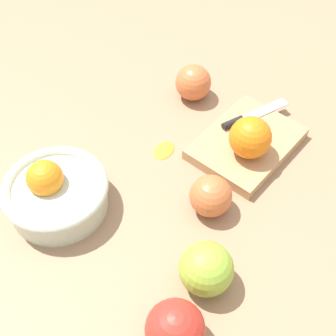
{
  "coord_description": "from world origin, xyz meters",
  "views": [
    {
      "loc": [
        -0.38,
        -0.31,
        0.67
      ],
      "look_at": [
        -0.02,
        0.07,
        0.04
      ],
      "focal_mm": 49.86,
      "sensor_mm": 36.0,
      "label": 1
    }
  ],
  "objects": [
    {
      "name": "orange_on_board",
      "position": [
        0.13,
        0.0,
        0.06
      ],
      "size": [
        0.08,
        0.08,
        0.08
      ],
      "primitive_type": "sphere",
      "color": "orange",
      "rests_on": "cutting_board"
    },
    {
      "name": "citrus_peel",
      "position": [
        0.03,
        0.13,
        0.0
      ],
      "size": [
        0.06,
        0.05,
        0.01
      ],
      "primitive_type": "ellipsoid",
      "rotation": [
        0.0,
        0.0,
        3.41
      ],
      "color": "orange",
      "rests_on": "ground_plane"
    },
    {
      "name": "bowl",
      "position": [
        -0.19,
        0.16,
        0.04
      ],
      "size": [
        0.18,
        0.18,
        0.1
      ],
      "color": "beige",
      "rests_on": "ground_plane"
    },
    {
      "name": "apple_mid_center",
      "position": [
        -0.01,
        -0.03,
        0.04
      ],
      "size": [
        0.07,
        0.07,
        0.07
      ],
      "primitive_type": "sphere",
      "color": "#CC6638",
      "rests_on": "ground_plane"
    },
    {
      "name": "cutting_board",
      "position": [
        0.15,
        0.02,
        0.01
      ],
      "size": [
        0.22,
        0.17,
        0.02
      ],
      "primitive_type": "cube",
      "rotation": [
        0.0,
        0.0,
        0.09
      ],
      "color": "tan",
      "rests_on": "ground_plane"
    },
    {
      "name": "knife",
      "position": [
        0.19,
        0.06,
        0.03
      ],
      "size": [
        0.15,
        0.05,
        0.01
      ],
      "color": "silver",
      "rests_on": "cutting_board"
    },
    {
      "name": "apple_front_left",
      "position": [
        -0.21,
        -0.15,
        0.04
      ],
      "size": [
        0.08,
        0.08,
        0.08
      ],
      "primitive_type": "sphere",
      "color": "red",
      "rests_on": "ground_plane"
    },
    {
      "name": "apple_front_left_2",
      "position": [
        -0.11,
        -0.12,
        0.04
      ],
      "size": [
        0.08,
        0.08,
        0.08
      ],
      "primitive_type": "sphere",
      "color": "#8EB738",
      "rests_on": "ground_plane"
    },
    {
      "name": "apple_back_right",
      "position": [
        0.18,
        0.2,
        0.04
      ],
      "size": [
        0.08,
        0.08,
        0.08
      ],
      "primitive_type": "sphere",
      "color": "#CC6638",
      "rests_on": "ground_plane"
    },
    {
      "name": "ground_plane",
      "position": [
        0.0,
        0.0,
        0.0
      ],
      "size": [
        2.4,
        2.4,
        0.0
      ],
      "primitive_type": "plane",
      "color": "#997556"
    }
  ]
}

